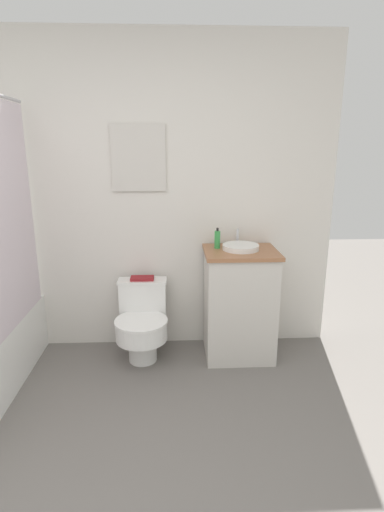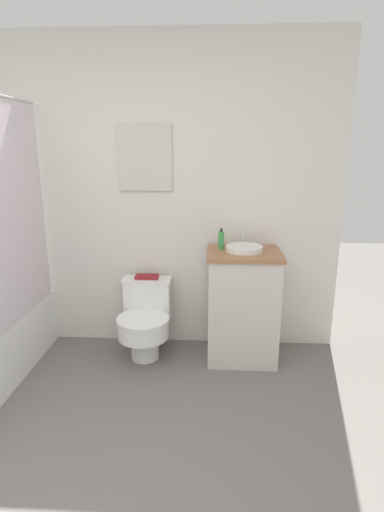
{
  "view_description": "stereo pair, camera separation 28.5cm",
  "coord_description": "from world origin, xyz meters",
  "px_view_note": "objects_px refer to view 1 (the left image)",
  "views": [
    {
      "loc": [
        0.46,
        -1.05,
        1.65
      ],
      "look_at": [
        0.59,
        1.7,
        0.9
      ],
      "focal_mm": 28.0,
      "sensor_mm": 36.0,
      "label": 1
    },
    {
      "loc": [
        0.74,
        -1.05,
        1.65
      ],
      "look_at": [
        0.59,
        1.7,
        0.9
      ],
      "focal_mm": 28.0,
      "sensor_mm": 36.0,
      "label": 2
    }
  ],
  "objects_px": {
    "sink": "(241,247)",
    "soap_bottle": "(217,239)",
    "toilet": "(142,322)",
    "book_on_tank": "(142,278)"
  },
  "relations": [
    {
      "from": "soap_bottle",
      "to": "book_on_tank",
      "type": "bearing_deg",
      "value": 175.45
    },
    {
      "from": "toilet",
      "to": "sink",
      "type": "bearing_deg",
      "value": 2.89
    },
    {
      "from": "toilet",
      "to": "sink",
      "type": "height_order",
      "value": "sink"
    },
    {
      "from": "sink",
      "to": "soap_bottle",
      "type": "xyz_separation_m",
      "value": [
        -0.18,
        0.05,
        0.05
      ]
    },
    {
      "from": "toilet",
      "to": "soap_bottle",
      "type": "distance_m",
      "value": 0.88
    },
    {
      "from": "soap_bottle",
      "to": "book_on_tank",
      "type": "xyz_separation_m",
      "value": [
        -0.6,
        0.05,
        -0.33
      ]
    },
    {
      "from": "sink",
      "to": "soap_bottle",
      "type": "height_order",
      "value": "soap_bottle"
    },
    {
      "from": "toilet",
      "to": "sink",
      "type": "xyz_separation_m",
      "value": [
        0.78,
        0.04,
        0.59
      ]
    },
    {
      "from": "toilet",
      "to": "sink",
      "type": "relative_size",
      "value": 1.94
    },
    {
      "from": "toilet",
      "to": "book_on_tank",
      "type": "xyz_separation_m",
      "value": [
        0.0,
        0.14,
        0.32
      ]
    }
  ]
}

